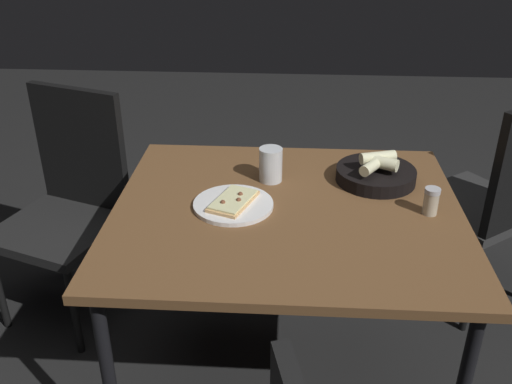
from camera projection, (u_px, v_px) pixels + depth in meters
ground at (282, 375)px, 2.17m from camera, size 8.00×8.00×0.00m
dining_table at (287, 224)px, 1.85m from camera, size 1.11×0.97×0.73m
pizza_plate at (233, 204)px, 1.83m from camera, size 0.26×0.26×0.04m
bread_basket at (375, 173)px, 1.98m from camera, size 0.28×0.28×0.11m
beer_glass at (270, 166)px, 1.97m from camera, size 0.08×0.08×0.12m
pepper_shaker at (431, 203)px, 1.78m from camera, size 0.05×0.05×0.09m
chair_near at (496, 194)px, 2.31m from camera, size 0.61×0.61×0.96m
chair_far at (69, 195)px, 2.33m from camera, size 0.56×0.56×0.95m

